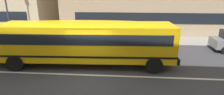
# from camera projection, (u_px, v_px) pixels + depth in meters

# --- Properties ---
(ground_plane) EXTENTS (400.00, 400.00, 0.00)m
(ground_plane) POSITION_uv_depth(u_px,v_px,m) (89.00, 75.00, 9.98)
(ground_plane) COLOR #38383D
(sidewalk_far) EXTENTS (120.00, 3.00, 0.01)m
(sidewalk_far) POSITION_uv_depth(u_px,v_px,m) (105.00, 39.00, 17.49)
(sidewalk_far) COLOR gray
(sidewalk_far) RESTS_ON ground_plane
(lane_centreline) EXTENTS (110.00, 0.16, 0.01)m
(lane_centreline) POSITION_uv_depth(u_px,v_px,m) (89.00, 75.00, 9.98)
(lane_centreline) COLOR silver
(lane_centreline) RESTS_ON ground_plane
(school_bus) EXTENTS (12.63, 3.07, 2.80)m
(school_bus) POSITION_uv_depth(u_px,v_px,m) (83.00, 39.00, 11.03)
(school_bus) COLOR yellow
(school_bus) RESTS_ON ground_plane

